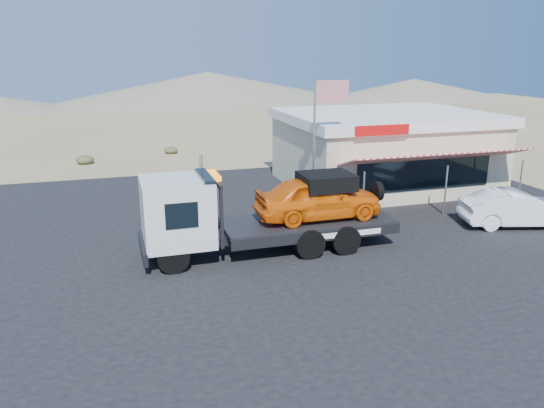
# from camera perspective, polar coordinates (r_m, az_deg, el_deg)

# --- Properties ---
(ground) EXTENTS (120.00, 120.00, 0.00)m
(ground) POSITION_cam_1_polar(r_m,az_deg,el_deg) (17.85, -4.55, -7.10)
(ground) COLOR olive
(ground) RESTS_ON ground
(asphalt_lot) EXTENTS (32.00, 24.00, 0.02)m
(asphalt_lot) POSITION_cam_1_polar(r_m,az_deg,el_deg) (21.01, -1.03, -3.36)
(asphalt_lot) COLOR black
(asphalt_lot) RESTS_ON ground
(tow_truck) EXTENTS (9.02, 2.68, 3.02)m
(tow_truck) POSITION_cam_1_polar(r_m,az_deg,el_deg) (18.88, -0.95, -0.49)
(tow_truck) COLOR black
(tow_truck) RESTS_ON asphalt_lot
(white_sedan) EXTENTS (4.78, 2.70, 1.49)m
(white_sedan) POSITION_cam_1_polar(r_m,az_deg,el_deg) (24.09, 24.89, -0.45)
(white_sedan) COLOR silver
(white_sedan) RESTS_ON asphalt_lot
(jerky_store) EXTENTS (10.40, 9.97, 3.90)m
(jerky_store) POSITION_cam_1_polar(r_m,az_deg,el_deg) (29.08, 11.94, 5.85)
(jerky_store) COLOR #BDB38E
(jerky_store) RESTS_ON asphalt_lot
(flagpole) EXTENTS (1.55, 0.10, 6.00)m
(flagpole) POSITION_cam_1_polar(r_m,az_deg,el_deg) (22.42, 5.12, 7.73)
(flagpole) COLOR #99999E
(flagpole) RESTS_ON asphalt_lot
(distant_hills) EXTENTS (126.00, 48.00, 4.20)m
(distant_hills) POSITION_cam_1_polar(r_m,az_deg,el_deg) (71.64, -22.55, 10.89)
(distant_hills) COLOR #726B59
(distant_hills) RESTS_ON ground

